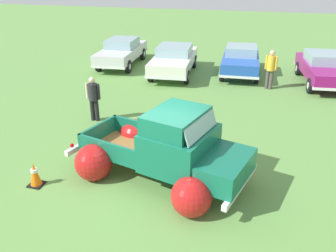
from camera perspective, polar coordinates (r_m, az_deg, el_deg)
The scene contains 9 objects.
ground_plane at distance 9.11m, azimuth -1.75°, elevation -8.13°, with size 80.00×80.00×0.00m, color #609347.
vintage_pickup_truck at distance 8.55m, azimuth 0.39°, elevation -4.58°, with size 4.95×3.62×1.96m.
show_car_0 at distance 19.70m, azimuth -7.68°, elevation 12.26°, with size 2.19×4.79×1.43m.
show_car_1 at distance 17.72m, azimuth 1.02°, elevation 11.10°, with size 2.34×4.81×1.43m.
show_car_2 at distance 18.03m, azimuth 11.98°, elevation 10.79°, with size 2.06×4.29×1.43m.
show_car_3 at distance 17.65m, azimuth 24.38°, elevation 8.86°, with size 2.29×4.68×1.43m.
spectator_0 at distance 12.23m, azimuth -12.30°, elevation 4.84°, with size 0.53×0.35×1.59m.
spectator_1 at distance 15.98m, azimuth 16.70°, elevation 9.36°, with size 0.54×0.42×1.74m.
lane_cone_0 at distance 9.17m, azimuth -21.27°, elevation -7.49°, with size 0.36×0.36×0.63m.
Camera 1 is at (2.37, -7.29, 4.93)m, focal length 36.68 mm.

